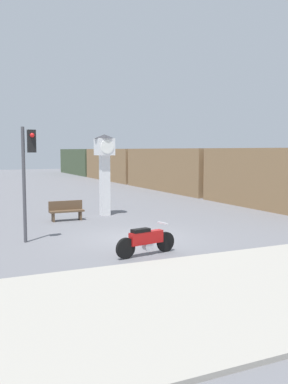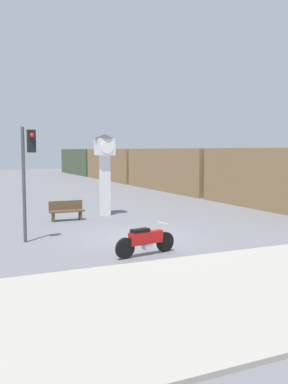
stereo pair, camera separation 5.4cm
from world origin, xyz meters
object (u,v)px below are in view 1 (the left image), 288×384
Objects in this scene: motorcycle at (146,241)px; bench at (66,210)px; clock_tower at (105,162)px; traffic_light at (28,163)px; freight_train at (140,167)px.

bench is (-0.56, 7.55, 0.02)m from motorcycle.
motorcycle is at bearing -101.04° from clock_tower.
traffic_light is (-4.58, -4.81, 0.12)m from clock_tower.
motorcycle is at bearing -85.72° from bench.
freight_train is at bearing 56.25° from bench.
clock_tower is at bearing 19.72° from bench.
bench is (2.39, 4.02, -2.33)m from traffic_light.
traffic_light reaches higher than freight_train.
traffic_light is at bearing -133.63° from clock_tower.
clock_tower is 0.99× the size of traffic_light.
clock_tower reaches higher than motorcycle.
freight_train reaches higher than bench.
motorcycle reaches higher than bench.
bench is (-11.87, -17.76, -1.21)m from freight_train.
motorcycle is 0.53× the size of traffic_light.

